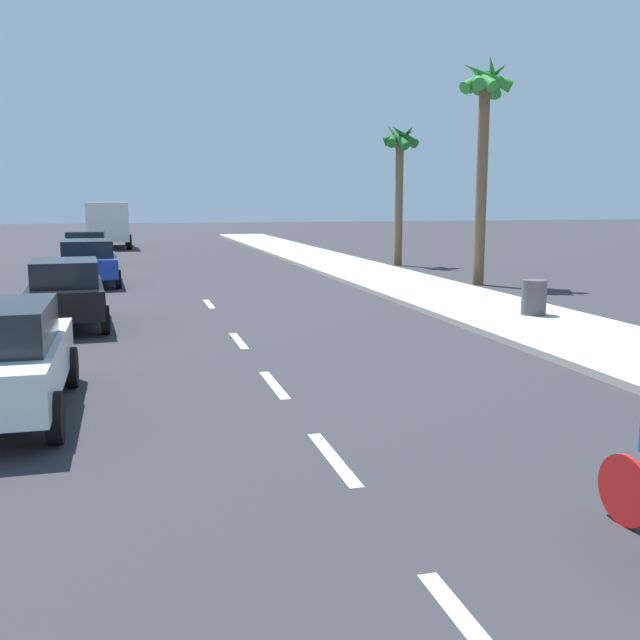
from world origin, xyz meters
The scene contains 14 objects.
ground_plane centered at (0.00, 20.00, 0.00)m, with size 160.00×160.00×0.00m, color #2D2D33.
sidewalk_strip centered at (7.02, 22.00, 0.07)m, with size 3.60×80.00×0.14m, color #B2ADA3.
lane_stripe_1 centered at (0.00, 5.09, 0.00)m, with size 0.16×1.80×0.01m, color white.
lane_stripe_2 centered at (0.00, 8.69, 0.00)m, with size 0.16×1.80×0.01m, color white.
lane_stripe_3 centered at (0.00, 12.18, 0.00)m, with size 0.16×1.80×0.01m, color white.
lane_stripe_4 centered at (0.00, 16.02, 0.00)m, with size 0.16×1.80×0.01m, color white.
lane_stripe_5 centered at (0.00, 21.72, 0.00)m, with size 0.16×1.80×0.01m, color white.
parked_car_black centered at (-3.60, 18.74, 0.83)m, with size 1.99×3.95×1.57m.
parked_car_blue centered at (-3.52, 27.60, 0.84)m, with size 2.21×4.57×1.57m.
parked_car_teal centered at (-3.94, 35.30, 0.84)m, with size 1.99×4.31×1.57m.
delivery_truck centered at (-3.32, 48.21, 1.50)m, with size 2.80×6.30×2.80m.
palm_tree_far centered at (9.64, 24.16, 5.95)m, with size 1.87×1.97×7.77m.
palm_tree_distant centered at (9.66, 32.09, 4.83)m, with size 1.71×1.90×6.48m.
trash_bin_far centered at (7.41, 16.83, 0.57)m, with size 0.60×0.60×0.85m, color #47474C.
Camera 1 is at (-2.18, 1.04, 2.91)m, focal length 40.96 mm.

